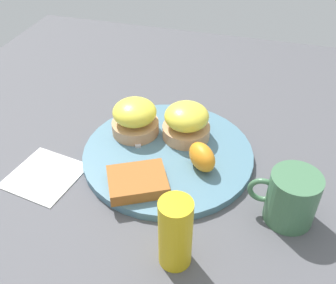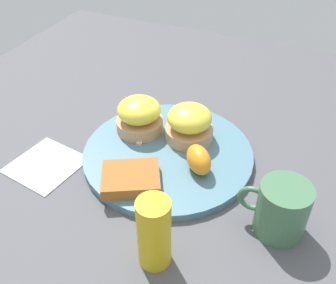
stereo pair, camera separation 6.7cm
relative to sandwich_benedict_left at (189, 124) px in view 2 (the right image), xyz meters
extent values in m
plane|color=#4C4C51|center=(0.02, 0.05, -0.05)|extent=(1.10, 1.10, 0.00)
cylinder|color=slate|center=(0.02, 0.05, -0.04)|extent=(0.30, 0.30, 0.01)
cylinder|color=tan|center=(0.00, 0.00, -0.02)|extent=(0.09, 0.09, 0.02)
ellipsoid|color=yellow|center=(0.00, 0.00, 0.01)|extent=(0.08, 0.08, 0.04)
cylinder|color=tan|center=(0.09, 0.01, -0.02)|extent=(0.09, 0.09, 0.02)
ellipsoid|color=yellow|center=(0.09, 0.01, 0.01)|extent=(0.08, 0.08, 0.04)
cube|color=#9F5C27|center=(0.04, 0.15, -0.02)|extent=(0.11, 0.11, 0.02)
ellipsoid|color=orange|center=(-0.04, 0.07, -0.01)|extent=(0.07, 0.07, 0.04)
cube|color=silver|center=(0.10, 0.00, -0.03)|extent=(0.06, 0.12, 0.00)
cube|color=silver|center=(0.04, 0.14, -0.03)|extent=(0.04, 0.05, 0.00)
cylinder|color=#42704C|center=(-0.19, 0.13, 0.00)|extent=(0.07, 0.07, 0.08)
torus|color=#42704C|center=(-0.15, 0.13, 0.00)|extent=(0.04, 0.01, 0.04)
cube|color=white|center=(0.21, 0.15, -0.04)|extent=(0.13, 0.13, 0.00)
cylinder|color=gold|center=(-0.05, 0.25, 0.01)|extent=(0.04, 0.04, 0.11)
camera|label=1|loc=(-0.13, 0.56, 0.41)|focal=42.00mm
camera|label=2|loc=(-0.19, 0.53, 0.41)|focal=42.00mm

